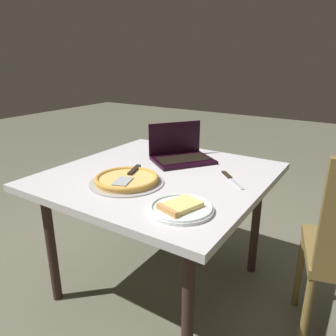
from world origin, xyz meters
TOP-DOWN VIEW (x-y plane):
  - ground_plane at (0.00, 0.00)m, footprint 12.00×12.00m
  - dining_table at (0.00, 0.00)m, footprint 1.09×1.08m
  - laptop at (0.25, 0.02)m, footprint 0.42×0.40m
  - pizza_plate at (-0.32, -0.32)m, footprint 0.26×0.26m
  - pizza_tray at (-0.21, 0.05)m, footprint 0.36×0.36m
  - table_knife at (0.12, -0.35)m, footprint 0.19×0.19m

SIDE VIEW (x-z plane):
  - ground_plane at x=0.00m, z-range 0.00..0.00m
  - dining_table at x=0.00m, z-range 0.29..0.99m
  - table_knife at x=0.12m, z-range 0.70..0.71m
  - pizza_plate at x=-0.32m, z-range 0.70..0.74m
  - pizza_tray at x=-0.21m, z-range 0.70..0.74m
  - laptop at x=0.25m, z-range 0.64..0.85m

